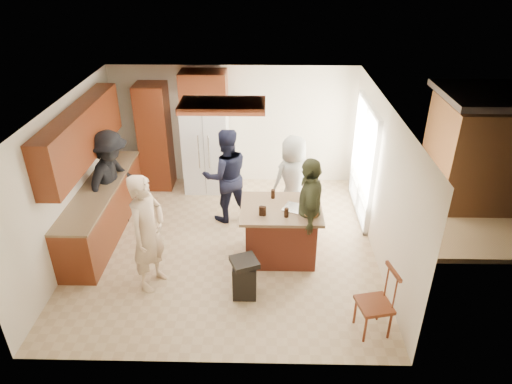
{
  "coord_description": "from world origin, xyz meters",
  "views": [
    {
      "loc": [
        0.65,
        -6.45,
        4.61
      ],
      "look_at": [
        0.52,
        -0.16,
        1.15
      ],
      "focal_mm": 32.0,
      "sensor_mm": 36.0,
      "label": 1
    }
  ],
  "objects_px": {
    "kitchen_island": "(280,232)",
    "trash_bin": "(245,277)",
    "spindle_chair": "(376,304)",
    "person_behind_right": "(293,180)",
    "person_behind_left": "(226,176)",
    "person_counter": "(112,181)",
    "person_side_right": "(309,212)",
    "refrigerator": "(206,148)",
    "person_front_left": "(148,233)"
  },
  "relations": [
    {
      "from": "person_behind_left",
      "to": "person_behind_right",
      "type": "xyz_separation_m",
      "value": [
        1.21,
        -0.01,
        -0.06
      ]
    },
    {
      "from": "person_counter",
      "to": "trash_bin",
      "type": "bearing_deg",
      "value": -110.94
    },
    {
      "from": "person_front_left",
      "to": "spindle_chair",
      "type": "xyz_separation_m",
      "value": [
        3.15,
        -0.9,
        -0.47
      ]
    },
    {
      "from": "person_side_right",
      "to": "trash_bin",
      "type": "height_order",
      "value": "person_side_right"
    },
    {
      "from": "person_side_right",
      "to": "trash_bin",
      "type": "bearing_deg",
      "value": -43.3
    },
    {
      "from": "person_side_right",
      "to": "trash_bin",
      "type": "distance_m",
      "value": 1.44
    },
    {
      "from": "person_behind_left",
      "to": "kitchen_island",
      "type": "relative_size",
      "value": 1.39
    },
    {
      "from": "person_behind_left",
      "to": "person_side_right",
      "type": "relative_size",
      "value": 0.98
    },
    {
      "from": "trash_bin",
      "to": "refrigerator",
      "type": "bearing_deg",
      "value": 105.39
    },
    {
      "from": "refrigerator",
      "to": "trash_bin",
      "type": "height_order",
      "value": "refrigerator"
    },
    {
      "from": "person_side_right",
      "to": "person_behind_right",
      "type": "bearing_deg",
      "value": -166.72
    },
    {
      "from": "person_side_right",
      "to": "person_behind_left",
      "type": "bearing_deg",
      "value": -127.17
    },
    {
      "from": "person_front_left",
      "to": "trash_bin",
      "type": "distance_m",
      "value": 1.54
    },
    {
      "from": "trash_bin",
      "to": "person_behind_right",
      "type": "bearing_deg",
      "value": 69.63
    },
    {
      "from": "spindle_chair",
      "to": "refrigerator",
      "type": "bearing_deg",
      "value": 123.54
    },
    {
      "from": "person_counter",
      "to": "kitchen_island",
      "type": "relative_size",
      "value": 1.44
    },
    {
      "from": "person_side_right",
      "to": "kitchen_island",
      "type": "xyz_separation_m",
      "value": [
        -0.43,
        0.09,
        -0.44
      ]
    },
    {
      "from": "person_counter",
      "to": "kitchen_island",
      "type": "distance_m",
      "value": 3.1
    },
    {
      "from": "kitchen_island",
      "to": "person_behind_left",
      "type": "bearing_deg",
      "value": 129.6
    },
    {
      "from": "person_behind_right",
      "to": "person_side_right",
      "type": "bearing_deg",
      "value": 71.43
    },
    {
      "from": "person_behind_left",
      "to": "trash_bin",
      "type": "relative_size",
      "value": 2.83
    },
    {
      "from": "person_front_left",
      "to": "trash_bin",
      "type": "height_order",
      "value": "person_front_left"
    },
    {
      "from": "person_behind_right",
      "to": "person_side_right",
      "type": "height_order",
      "value": "person_side_right"
    },
    {
      "from": "person_side_right",
      "to": "refrigerator",
      "type": "distance_m",
      "value": 3.12
    },
    {
      "from": "kitchen_island",
      "to": "spindle_chair",
      "type": "xyz_separation_m",
      "value": [
        1.21,
        -1.65,
        -0.02
      ]
    },
    {
      "from": "person_behind_right",
      "to": "trash_bin",
      "type": "xyz_separation_m",
      "value": [
        -0.79,
        -2.13,
        -0.51
      ]
    },
    {
      "from": "refrigerator",
      "to": "person_behind_right",
      "type": "bearing_deg",
      "value": -35.52
    },
    {
      "from": "person_counter",
      "to": "kitchen_island",
      "type": "height_order",
      "value": "person_counter"
    },
    {
      "from": "kitchen_island",
      "to": "trash_bin",
      "type": "distance_m",
      "value": 1.12
    },
    {
      "from": "person_behind_right",
      "to": "kitchen_island",
      "type": "xyz_separation_m",
      "value": [
        -0.25,
        -1.16,
        -0.36
      ]
    },
    {
      "from": "person_front_left",
      "to": "person_behind_left",
      "type": "distance_m",
      "value": 2.15
    },
    {
      "from": "person_behind_left",
      "to": "person_behind_right",
      "type": "distance_m",
      "value": 1.21
    },
    {
      "from": "refrigerator",
      "to": "person_counter",
      "type": "bearing_deg",
      "value": -134.36
    },
    {
      "from": "person_behind_left",
      "to": "refrigerator",
      "type": "relative_size",
      "value": 0.99
    },
    {
      "from": "kitchen_island",
      "to": "trash_bin",
      "type": "relative_size",
      "value": 2.03
    },
    {
      "from": "person_counter",
      "to": "person_behind_left",
      "type": "bearing_deg",
      "value": -65.02
    },
    {
      "from": "person_counter",
      "to": "spindle_chair",
      "type": "bearing_deg",
      "value": -104.73
    },
    {
      "from": "refrigerator",
      "to": "spindle_chair",
      "type": "relative_size",
      "value": 1.81
    },
    {
      "from": "person_behind_left",
      "to": "spindle_chair",
      "type": "xyz_separation_m",
      "value": [
        2.17,
        -2.81,
        -0.44
      ]
    },
    {
      "from": "refrigerator",
      "to": "person_side_right",
      "type": "bearing_deg",
      "value": -52.53
    },
    {
      "from": "trash_bin",
      "to": "person_behind_left",
      "type": "bearing_deg",
      "value": 101.18
    },
    {
      "from": "person_behind_right",
      "to": "person_counter",
      "type": "distance_m",
      "value": 3.21
    },
    {
      "from": "kitchen_island",
      "to": "refrigerator",
      "type": "bearing_deg",
      "value": 121.58
    },
    {
      "from": "kitchen_island",
      "to": "spindle_chair",
      "type": "distance_m",
      "value": 2.04
    },
    {
      "from": "person_behind_right",
      "to": "refrigerator",
      "type": "bearing_deg",
      "value": -62.5
    },
    {
      "from": "person_behind_right",
      "to": "spindle_chair",
      "type": "height_order",
      "value": "person_behind_right"
    },
    {
      "from": "person_side_right",
      "to": "spindle_chair",
      "type": "relative_size",
      "value": 1.84
    },
    {
      "from": "person_side_right",
      "to": "refrigerator",
      "type": "relative_size",
      "value": 1.02
    },
    {
      "from": "spindle_chair",
      "to": "person_behind_right",
      "type": "bearing_deg",
      "value": 108.84
    },
    {
      "from": "kitchen_island",
      "to": "person_side_right",
      "type": "bearing_deg",
      "value": -12.23
    }
  ]
}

